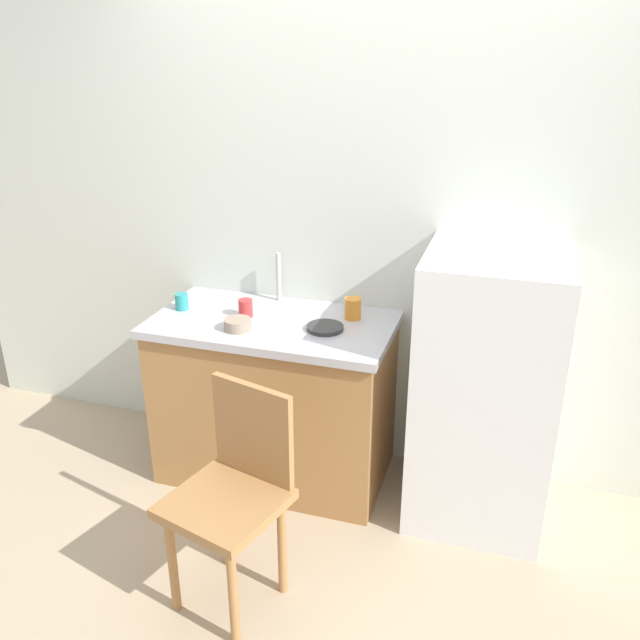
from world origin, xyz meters
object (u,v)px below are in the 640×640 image
object	(u,v)px
refrigerator	(485,390)
cup_teal	(182,302)
cup_orange	(353,308)
cup_red	(246,308)
chair	(235,489)
hotplate	(325,328)
terracotta_bowl	(238,324)

from	to	relation	value
refrigerator	cup_teal	bearing A→B (deg)	-179.79
cup_orange	cup_red	world-z (taller)	cup_orange
chair	cup_teal	bearing A→B (deg)	143.14
refrigerator	cup_red	xyz separation A→B (m)	(-1.15, 0.00, 0.26)
hotplate	cup_orange	bearing A→B (deg)	62.39
refrigerator	chair	distance (m)	1.19
hotplate	cup_orange	size ratio (longest dim) A/B	1.66
terracotta_bowl	cup_red	bearing A→B (deg)	100.04
cup_red	chair	bearing A→B (deg)	-70.56
chair	hotplate	world-z (taller)	chair
cup_orange	cup_red	size ratio (longest dim) A/B	1.21
hotplate	terracotta_bowl	bearing A→B (deg)	-162.95
chair	cup_red	size ratio (longest dim) A/B	10.52
chair	cup_teal	xyz separation A→B (m)	(-0.63, 0.81, 0.39)
cup_red	hotplate	bearing A→B (deg)	-5.53
refrigerator	cup_teal	world-z (taller)	refrigerator
cup_orange	cup_red	xyz separation A→B (m)	(-0.50, -0.13, -0.01)
chair	terracotta_bowl	xyz separation A→B (m)	(-0.26, 0.66, 0.37)
chair	cup_red	distance (m)	0.95
refrigerator	cup_orange	bearing A→B (deg)	168.61
terracotta_bowl	cup_red	size ratio (longest dim) A/B	1.47
chair	cup_teal	world-z (taller)	cup_teal
cup_teal	cup_red	world-z (taller)	cup_red
refrigerator	cup_orange	world-z (taller)	refrigerator
cup_teal	terracotta_bowl	bearing A→B (deg)	-22.01
refrigerator	terracotta_bowl	world-z (taller)	refrigerator
cup_red	refrigerator	bearing A→B (deg)	-0.21
chair	cup_orange	world-z (taller)	cup_orange
hotplate	cup_teal	size ratio (longest dim) A/B	2.11
cup_teal	cup_orange	bearing A→B (deg)	9.30
hotplate	cup_red	xyz separation A→B (m)	(-0.41, 0.04, 0.03)
refrigerator	cup_orange	size ratio (longest dim) A/B	12.36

